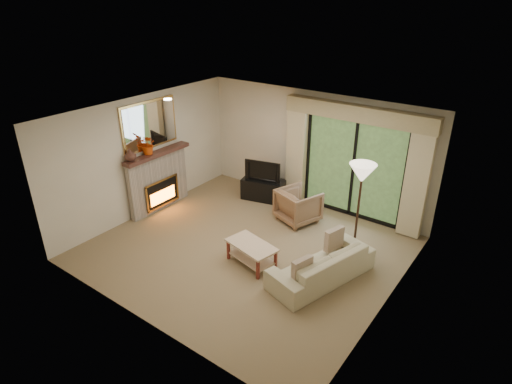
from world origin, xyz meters
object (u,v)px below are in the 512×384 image
Objects in this scene: armchair at (298,205)px; media_console at (264,189)px; sofa at (322,265)px; coffee_table at (252,254)px.

media_console is at bearing 0.37° from armchair.
sofa reaches higher than coffee_table.
media_console reaches higher than coffee_table.
armchair reaches higher than coffee_table.
armchair reaches higher than media_console.
sofa reaches higher than media_console.
armchair is 0.41× the size of sofa.
armchair is 2.07m from sofa.
media_console is 3.24m from sofa.
armchair is at bearing 107.32° from coffee_table.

